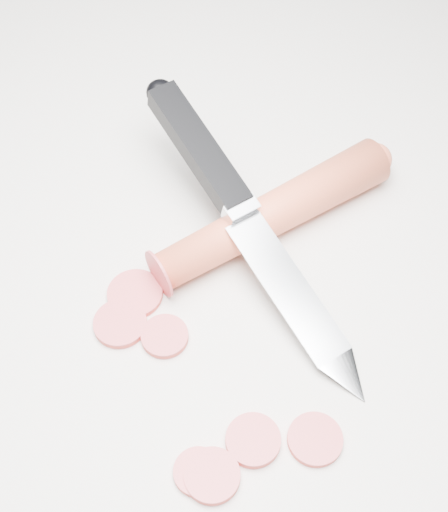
% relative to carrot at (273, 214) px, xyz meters
% --- Properties ---
extents(ground, '(2.40, 2.40, 0.00)m').
position_rel_carrot_xyz_m(ground, '(0.01, -0.09, -0.02)').
color(ground, silver).
rests_on(ground, ground).
extents(carrot, '(0.14, 0.19, 0.03)m').
position_rel_carrot_xyz_m(carrot, '(0.00, 0.00, 0.00)').
color(carrot, '#E25130').
rests_on(carrot, ground).
extents(carrot_slice_0, '(0.04, 0.04, 0.01)m').
position_rel_carrot_xyz_m(carrot_slice_0, '(-0.07, -0.10, -0.02)').
color(carrot_slice_0, '#CB4247').
rests_on(carrot_slice_0, ground).
extents(carrot_slice_1, '(0.04, 0.04, 0.01)m').
position_rel_carrot_xyz_m(carrot_slice_1, '(0.03, -0.20, -0.02)').
color(carrot_slice_1, '#CB4247').
rests_on(carrot_slice_1, ground).
extents(carrot_slice_2, '(0.03, 0.03, 0.01)m').
position_rel_carrot_xyz_m(carrot_slice_2, '(-0.04, -0.12, -0.02)').
color(carrot_slice_2, '#CB4247').
rests_on(carrot_slice_2, ground).
extents(carrot_slice_3, '(0.03, 0.03, 0.01)m').
position_rel_carrot_xyz_m(carrot_slice_3, '(0.02, -0.20, -0.02)').
color(carrot_slice_3, '#CB4247').
rests_on(carrot_slice_3, ground).
extents(carrot_slice_4, '(0.04, 0.04, 0.01)m').
position_rel_carrot_xyz_m(carrot_slice_4, '(0.09, -0.15, -0.02)').
color(carrot_slice_4, '#CB4247').
rests_on(carrot_slice_4, ground).
extents(carrot_slice_5, '(0.04, 0.04, 0.01)m').
position_rel_carrot_xyz_m(carrot_slice_5, '(-0.07, -0.12, -0.02)').
color(carrot_slice_5, '#CB4247').
rests_on(carrot_slice_5, ground).
extents(carrot_slice_6, '(0.04, 0.04, 0.01)m').
position_rel_carrot_xyz_m(carrot_slice_6, '(0.05, -0.17, -0.02)').
color(carrot_slice_6, '#CB4247').
rests_on(carrot_slice_6, ground).
extents(kitchen_knife, '(0.25, 0.19, 0.08)m').
position_rel_carrot_xyz_m(kitchen_knife, '(-0.01, -0.03, 0.02)').
color(kitchen_knife, '#BBBDC2').
rests_on(kitchen_knife, ground).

